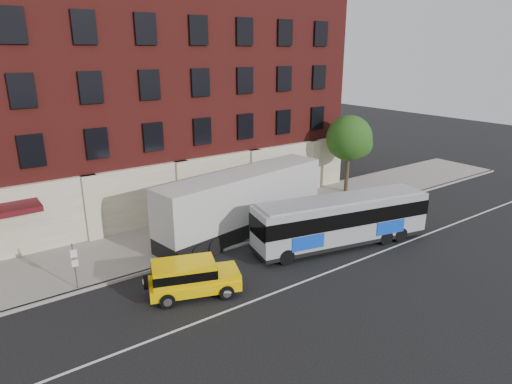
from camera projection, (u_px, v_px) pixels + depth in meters
ground at (294, 292)px, 21.37m from camera, size 120.00×120.00×0.00m
sidewalk at (204, 231)px, 28.32m from camera, size 60.00×6.00×0.15m
kerb at (229, 248)px, 26.00m from camera, size 60.00×0.25×0.15m
lane_line at (288, 288)px, 21.75m from camera, size 60.00×0.12×0.01m
building at (147, 102)px, 32.16m from camera, size 30.00×12.10×15.00m
sign_pole at (75, 264)px, 20.99m from camera, size 0.30×0.20×2.50m
street_tree at (350, 140)px, 34.85m from camera, size 3.60×3.60×6.20m
city_bus at (342, 219)px, 26.07m from camera, size 11.15×4.59×2.99m
yellow_suv at (190, 276)px, 20.84m from camera, size 4.61×3.09×1.72m
shipping_container at (243, 203)px, 27.72m from camera, size 12.28×4.38×4.01m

